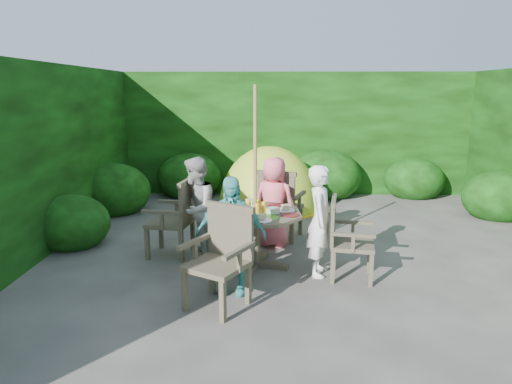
{
  "coord_description": "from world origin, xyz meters",
  "views": [
    {
      "loc": [
        -0.62,
        -5.86,
        2.14
      ],
      "look_at": [
        -0.75,
        -0.11,
        0.85
      ],
      "focal_mm": 32.0,
      "sensor_mm": 36.0,
      "label": 1
    }
  ],
  "objects_px": {
    "garden_chair_right": "(346,238)",
    "child_right": "(320,221)",
    "patio_table": "(256,221)",
    "dome_tent": "(269,207)",
    "child_back": "(274,202)",
    "garden_chair_left": "(176,217)",
    "garden_chair_back": "(279,204)",
    "child_left": "(196,209)",
    "parasol_pole": "(255,179)",
    "child_front": "(231,235)",
    "garden_chair_front": "(222,255)"
  },
  "relations": [
    {
      "from": "parasol_pole",
      "to": "garden_chair_back",
      "type": "bearing_deg",
      "value": 72.71
    },
    {
      "from": "garden_chair_right",
      "to": "patio_table",
      "type": "bearing_deg",
      "value": 82.07
    },
    {
      "from": "garden_chair_left",
      "to": "garden_chair_back",
      "type": "xyz_separation_m",
      "value": [
        1.36,
        0.7,
        0.01
      ]
    },
    {
      "from": "child_right",
      "to": "child_left",
      "type": "distance_m",
      "value": 1.6
    },
    {
      "from": "garden_chair_right",
      "to": "garden_chair_front",
      "type": "distance_m",
      "value": 1.53
    },
    {
      "from": "child_left",
      "to": "child_front",
      "type": "distance_m",
      "value": 1.13
    },
    {
      "from": "garden_chair_front",
      "to": "child_front",
      "type": "height_order",
      "value": "child_front"
    },
    {
      "from": "child_front",
      "to": "dome_tent",
      "type": "distance_m",
      "value": 3.74
    },
    {
      "from": "child_left",
      "to": "patio_table",
      "type": "bearing_deg",
      "value": 77.15
    },
    {
      "from": "garden_chair_back",
      "to": "garden_chair_front",
      "type": "xyz_separation_m",
      "value": [
        -0.64,
        -2.09,
        -0.01
      ]
    },
    {
      "from": "dome_tent",
      "to": "garden_chair_right",
      "type": "bearing_deg",
      "value": -84.95
    },
    {
      "from": "patio_table",
      "to": "dome_tent",
      "type": "distance_m",
      "value": 2.96
    },
    {
      "from": "garden_chair_right",
      "to": "garden_chair_back",
      "type": "height_order",
      "value": "garden_chair_back"
    },
    {
      "from": "parasol_pole",
      "to": "child_right",
      "type": "relative_size",
      "value": 1.68
    },
    {
      "from": "child_back",
      "to": "garden_chair_right",
      "type": "bearing_deg",
      "value": 151.13
    },
    {
      "from": "garden_chair_back",
      "to": "dome_tent",
      "type": "distance_m",
      "value": 1.94
    },
    {
      "from": "garden_chair_back",
      "to": "child_front",
      "type": "distance_m",
      "value": 1.89
    },
    {
      "from": "garden_chair_left",
      "to": "child_front",
      "type": "height_order",
      "value": "child_front"
    },
    {
      "from": "garden_chair_left",
      "to": "child_right",
      "type": "bearing_deg",
      "value": 81.56
    },
    {
      "from": "parasol_pole",
      "to": "garden_chair_back",
      "type": "distance_m",
      "value": 1.23
    },
    {
      "from": "patio_table",
      "to": "dome_tent",
      "type": "bearing_deg",
      "value": 86.34
    },
    {
      "from": "dome_tent",
      "to": "garden_chair_front",
      "type": "bearing_deg",
      "value": -107.0
    },
    {
      "from": "garden_chair_left",
      "to": "garden_chair_front",
      "type": "bearing_deg",
      "value": 37.02
    },
    {
      "from": "garden_chair_left",
      "to": "child_left",
      "type": "bearing_deg",
      "value": 79.53
    },
    {
      "from": "patio_table",
      "to": "child_front",
      "type": "relative_size",
      "value": 1.16
    },
    {
      "from": "garden_chair_left",
      "to": "garden_chair_back",
      "type": "distance_m",
      "value": 1.53
    },
    {
      "from": "dome_tent",
      "to": "child_left",
      "type": "bearing_deg",
      "value": -119.48
    },
    {
      "from": "garden_chair_left",
      "to": "dome_tent",
      "type": "xyz_separation_m",
      "value": [
        1.23,
        2.56,
        -0.53
      ]
    },
    {
      "from": "child_front",
      "to": "child_back",
      "type": "bearing_deg",
      "value": 75.35
    },
    {
      "from": "garden_chair_back",
      "to": "child_back",
      "type": "bearing_deg",
      "value": 92.89
    },
    {
      "from": "garden_chair_back",
      "to": "child_left",
      "type": "distance_m",
      "value": 1.36
    },
    {
      "from": "patio_table",
      "to": "child_right",
      "type": "relative_size",
      "value": 1.13
    },
    {
      "from": "garden_chair_front",
      "to": "garden_chair_back",
      "type": "bearing_deg",
      "value": 102.45
    },
    {
      "from": "garden_chair_right",
      "to": "garden_chair_left",
      "type": "bearing_deg",
      "value": 82.06
    },
    {
      "from": "child_back",
      "to": "parasol_pole",
      "type": "bearing_deg",
      "value": 97.5
    },
    {
      "from": "parasol_pole",
      "to": "dome_tent",
      "type": "distance_m",
      "value": 3.11
    },
    {
      "from": "garden_chair_left",
      "to": "garden_chair_front",
      "type": "relative_size",
      "value": 1.01
    },
    {
      "from": "garden_chair_front",
      "to": "child_back",
      "type": "bearing_deg",
      "value": 102.43
    },
    {
      "from": "parasol_pole",
      "to": "child_left",
      "type": "distance_m",
      "value": 0.91
    },
    {
      "from": "garden_chair_left",
      "to": "dome_tent",
      "type": "distance_m",
      "value": 2.89
    },
    {
      "from": "child_back",
      "to": "dome_tent",
      "type": "height_order",
      "value": "child_back"
    },
    {
      "from": "child_front",
      "to": "garden_chair_back",
      "type": "bearing_deg",
      "value": 75.45
    },
    {
      "from": "garden_chair_front",
      "to": "child_right",
      "type": "xyz_separation_m",
      "value": [
        1.07,
        0.81,
        0.13
      ]
    },
    {
      "from": "child_right",
      "to": "child_front",
      "type": "height_order",
      "value": "child_right"
    },
    {
      "from": "garden_chair_right",
      "to": "child_right",
      "type": "xyz_separation_m",
      "value": [
        -0.28,
        0.1,
        0.17
      ]
    },
    {
      "from": "garden_chair_back",
      "to": "child_back",
      "type": "distance_m",
      "value": 0.31
    },
    {
      "from": "patio_table",
      "to": "parasol_pole",
      "type": "bearing_deg",
      "value": 175.33
    },
    {
      "from": "garden_chair_front",
      "to": "child_left",
      "type": "height_order",
      "value": "child_left"
    },
    {
      "from": "garden_chair_front",
      "to": "patio_table",
      "type": "bearing_deg",
      "value": 102.62
    },
    {
      "from": "parasol_pole",
      "to": "child_left",
      "type": "height_order",
      "value": "parasol_pole"
    }
  ]
}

